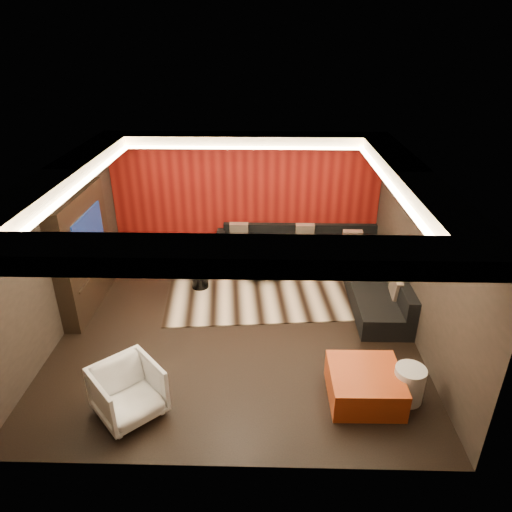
{
  "coord_description": "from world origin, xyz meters",
  "views": [
    {
      "loc": [
        0.48,
        -6.78,
        4.71
      ],
      "look_at": [
        0.3,
        0.6,
        1.05
      ],
      "focal_mm": 32.0,
      "sensor_mm": 36.0,
      "label": 1
    }
  ],
  "objects_px": {
    "armchair": "(128,392)",
    "sectional_sofa": "(325,263)",
    "coffee_table": "(269,271)",
    "white_side_table": "(409,384)",
    "drum_stool": "(200,278)",
    "orange_ottoman": "(364,385)"
  },
  "relations": [
    {
      "from": "drum_stool",
      "to": "sectional_sofa",
      "type": "relative_size",
      "value": 0.11
    },
    {
      "from": "coffee_table",
      "to": "orange_ottoman",
      "type": "xyz_separation_m",
      "value": [
        1.35,
        -3.55,
        0.1
      ]
    },
    {
      "from": "coffee_table",
      "to": "sectional_sofa",
      "type": "bearing_deg",
      "value": 4.83
    },
    {
      "from": "coffee_table",
      "to": "white_side_table",
      "type": "relative_size",
      "value": 2.29
    },
    {
      "from": "coffee_table",
      "to": "drum_stool",
      "type": "relative_size",
      "value": 3.1
    },
    {
      "from": "coffee_table",
      "to": "white_side_table",
      "type": "bearing_deg",
      "value": -61.35
    },
    {
      "from": "coffee_table",
      "to": "armchair",
      "type": "relative_size",
      "value": 1.48
    },
    {
      "from": "white_side_table",
      "to": "sectional_sofa",
      "type": "height_order",
      "value": "sectional_sofa"
    },
    {
      "from": "white_side_table",
      "to": "armchair",
      "type": "relative_size",
      "value": 0.65
    },
    {
      "from": "white_side_table",
      "to": "sectional_sofa",
      "type": "relative_size",
      "value": 0.15
    },
    {
      "from": "coffee_table",
      "to": "drum_stool",
      "type": "xyz_separation_m",
      "value": [
        -1.4,
        -0.53,
        0.1
      ]
    },
    {
      "from": "orange_ottoman",
      "to": "armchair",
      "type": "bearing_deg",
      "value": -173.25
    },
    {
      "from": "drum_stool",
      "to": "armchair",
      "type": "distance_m",
      "value": 3.45
    },
    {
      "from": "armchair",
      "to": "sectional_sofa",
      "type": "height_order",
      "value": "armchair"
    },
    {
      "from": "drum_stool",
      "to": "orange_ottoman",
      "type": "height_order",
      "value": "orange_ottoman"
    },
    {
      "from": "armchair",
      "to": "drum_stool",
      "type": "bearing_deg",
      "value": 39.54
    },
    {
      "from": "coffee_table",
      "to": "white_side_table",
      "type": "height_order",
      "value": "white_side_table"
    },
    {
      "from": "orange_ottoman",
      "to": "sectional_sofa",
      "type": "relative_size",
      "value": 0.27
    },
    {
      "from": "coffee_table",
      "to": "armchair",
      "type": "distance_m",
      "value": 4.37
    },
    {
      "from": "drum_stool",
      "to": "sectional_sofa",
      "type": "height_order",
      "value": "sectional_sofa"
    },
    {
      "from": "sectional_sofa",
      "to": "drum_stool",
      "type": "bearing_deg",
      "value": -166.3
    },
    {
      "from": "white_side_table",
      "to": "sectional_sofa",
      "type": "distance_m",
      "value": 3.76
    }
  ]
}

